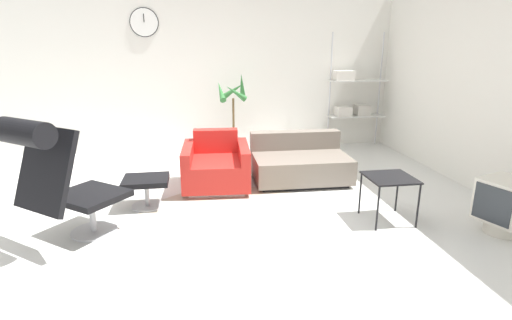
{
  "coord_description": "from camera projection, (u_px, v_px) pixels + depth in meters",
  "views": [
    {
      "loc": [
        -0.36,
        -4.14,
        1.79
      ],
      "look_at": [
        0.3,
        0.09,
        0.55
      ],
      "focal_mm": 28.0,
      "sensor_mm": 36.0,
      "label": 1
    }
  ],
  "objects": [
    {
      "name": "ground_plane",
      "position": [
        231.0,
        210.0,
        4.48
      ],
      "size": [
        12.0,
        12.0,
        0.0
      ],
      "primitive_type": "plane",
      "color": "silver"
    },
    {
      "name": "wall_back",
      "position": [
        214.0,
        68.0,
        6.79
      ],
      "size": [
        12.0,
        0.09,
        2.8
      ],
      "color": "silver",
      "rests_on": "ground_plane"
    },
    {
      "name": "wall_right",
      "position": [
        502.0,
        80.0,
        4.55
      ],
      "size": [
        0.06,
        12.0,
        2.8
      ],
      "color": "silver",
      "rests_on": "ground_plane"
    },
    {
      "name": "round_rug",
      "position": [
        234.0,
        222.0,
        4.18
      ],
      "size": [
        2.17,
        2.17,
        0.01
      ],
      "color": "#BCB29E",
      "rests_on": "ground_plane"
    },
    {
      "name": "lounge_chair",
      "position": [
        56.0,
        170.0,
        3.49
      ],
      "size": [
        1.02,
        1.08,
        1.22
      ],
      "rotation": [
        0.0,
        0.0,
        -0.66
      ],
      "color": "#BCBCC1",
      "rests_on": "ground_plane"
    },
    {
      "name": "ottoman",
      "position": [
        146.0,
        185.0,
        4.51
      ],
      "size": [
        0.5,
        0.43,
        0.35
      ],
      "color": "#BCBCC1",
      "rests_on": "ground_plane"
    },
    {
      "name": "armchair_red",
      "position": [
        216.0,
        167.0,
        5.16
      ],
      "size": [
        0.88,
        0.94,
        0.7
      ],
      "rotation": [
        0.0,
        0.0,
        3.08
      ],
      "color": "silver",
      "rests_on": "ground_plane"
    },
    {
      "name": "couch_low",
      "position": [
        299.0,
        164.0,
        5.43
      ],
      "size": [
        1.28,
        0.9,
        0.62
      ],
      "rotation": [
        0.0,
        0.0,
        3.13
      ],
      "color": "black",
      "rests_on": "ground_plane"
    },
    {
      "name": "side_table",
      "position": [
        390.0,
        181.0,
        4.11
      ],
      "size": [
        0.47,
        0.47,
        0.48
      ],
      "color": "black",
      "rests_on": "ground_plane"
    },
    {
      "name": "crt_television",
      "position": [
        505.0,
        204.0,
        3.86
      ],
      "size": [
        0.55,
        0.54,
        0.55
      ],
      "rotation": [
        0.0,
        0.0,
        1.92
      ],
      "color": "beige",
      "rests_on": "ground_plane"
    },
    {
      "name": "potted_plant",
      "position": [
        234.0,
        124.0,
        6.6
      ],
      "size": [
        0.51,
        0.51,
        1.38
      ],
      "color": "#333338",
      "rests_on": "ground_plane"
    },
    {
      "name": "shelf_unit",
      "position": [
        352.0,
        97.0,
        7.02
      ],
      "size": [
        0.99,
        0.28,
        2.0
      ],
      "color": "#BCBCC1",
      "rests_on": "ground_plane"
    }
  ]
}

